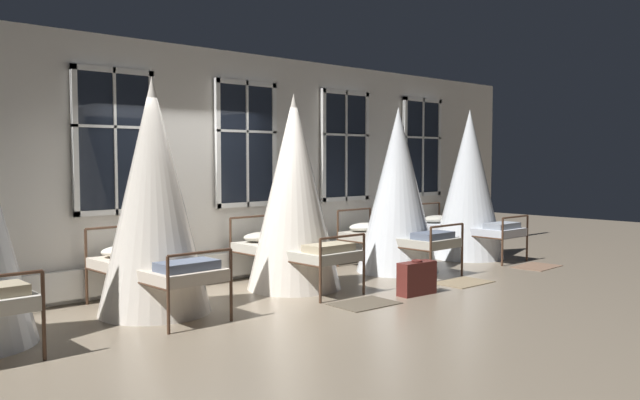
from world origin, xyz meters
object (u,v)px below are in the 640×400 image
object	(u,v)px
cot_third	(153,199)
cot_sixth	(469,186)
cot_fifth	(398,192)
cot_fourth	(294,195)
suitcase_dark	(417,278)

from	to	relation	value
cot_third	cot_sixth	world-z (taller)	cot_third
cot_third	cot_fifth	size ratio (longest dim) A/B	1.05
cot_fourth	cot_sixth	size ratio (longest dim) A/B	1.00
cot_fourth	cot_sixth	distance (m)	4.18
cot_fourth	cot_sixth	world-z (taller)	cot_fourth
cot_sixth	cot_fifth	bearing A→B (deg)	92.61
cot_sixth	suitcase_dark	distance (m)	3.75
cot_fourth	cot_fifth	xyz separation A→B (m)	(2.11, -0.07, -0.04)
cot_fifth	suitcase_dark	bearing A→B (deg)	138.13
suitcase_dark	cot_fourth	bearing A→B (deg)	126.38
cot_third	cot_fifth	distance (m)	4.25
cot_third	suitcase_dark	world-z (taller)	cot_third
cot_sixth	suitcase_dark	size ratio (longest dim) A/B	4.68
cot_third	cot_fourth	xyz separation A→B (m)	(2.15, 0.01, -0.02)
cot_third	cot_sixth	distance (m)	6.32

